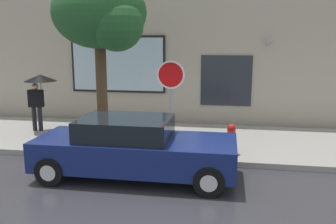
% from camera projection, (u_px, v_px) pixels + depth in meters
% --- Properties ---
extents(ground_plane, '(60.00, 60.00, 0.00)m').
position_uv_depth(ground_plane, '(137.00, 177.00, 8.35)').
color(ground_plane, '#333338').
extents(sidewalk, '(20.00, 4.00, 0.15)m').
position_uv_depth(sidewalk, '(161.00, 139.00, 11.24)').
color(sidewalk, gray).
rests_on(sidewalk, ground).
extents(building_facade, '(20.00, 0.67, 7.00)m').
position_uv_depth(building_facade, '(173.00, 30.00, 12.98)').
color(building_facade, '#B2A893').
rests_on(building_facade, ground).
extents(parked_car, '(4.55, 1.82, 1.40)m').
position_uv_depth(parked_car, '(134.00, 148.00, 8.22)').
color(parked_car, navy).
rests_on(parked_car, ground).
extents(fire_hydrant, '(0.30, 0.44, 0.81)m').
position_uv_depth(fire_hydrant, '(231.00, 139.00, 9.51)').
color(fire_hydrant, red).
rests_on(fire_hydrant, sidewalk).
extents(pedestrian_with_umbrella, '(1.05, 1.05, 1.88)m').
position_uv_depth(pedestrian_with_umbrella, '(39.00, 86.00, 11.70)').
color(pedestrian_with_umbrella, black).
rests_on(pedestrian_with_umbrella, sidewalk).
extents(street_tree, '(2.66, 2.27, 4.73)m').
position_uv_depth(street_tree, '(102.00, 16.00, 9.87)').
color(street_tree, '#4C3823').
rests_on(street_tree, sidewalk).
extents(stop_sign, '(0.76, 0.10, 2.45)m').
position_uv_depth(stop_sign, '(171.00, 87.00, 9.67)').
color(stop_sign, gray).
rests_on(stop_sign, sidewalk).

